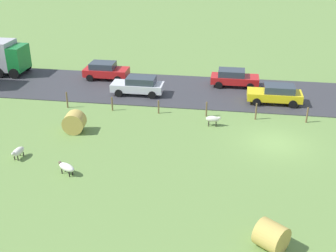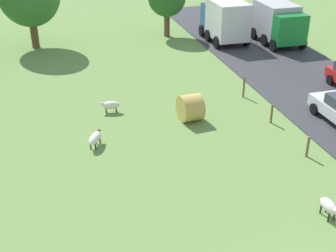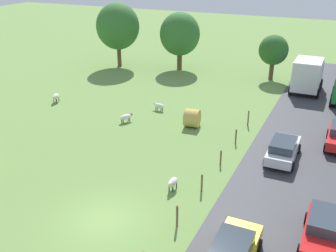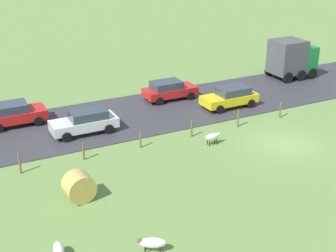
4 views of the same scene
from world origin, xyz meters
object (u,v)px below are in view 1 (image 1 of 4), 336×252
(car_7, at_px, (138,85))
(sheep_2, at_px, (213,119))
(hay_bale_1, at_px, (271,236))
(car_6, at_px, (276,94))
(hay_bale_0, at_px, (74,122))
(truck_1, at_px, (0,56))
(sheep_5, at_px, (66,167))
(sheep_0, at_px, (18,152))
(car_2, at_px, (105,70))
(car_1, at_px, (234,78))

(car_7, bearing_deg, sheep_2, -128.78)
(hay_bale_1, bearing_deg, car_6, -4.70)
(hay_bale_0, relative_size, truck_1, 0.30)
(sheep_5, bearing_deg, sheep_0, 69.82)
(car_2, bearing_deg, sheep_2, -130.00)
(car_1, distance_m, car_2, 11.81)
(truck_1, bearing_deg, car_1, -90.50)
(sheep_0, relative_size, car_1, 0.28)
(sheep_0, height_order, car_1, car_1)
(car_7, bearing_deg, truck_1, 76.17)
(hay_bale_0, distance_m, car_2, 11.34)
(car_2, distance_m, car_6, 15.64)
(sheep_2, distance_m, hay_bale_0, 9.69)
(car_1, bearing_deg, sheep_5, 150.81)
(sheep_2, bearing_deg, hay_bale_1, -165.25)
(sheep_0, height_order, car_7, car_7)
(hay_bale_1, xyz_separation_m, car_1, (20.99, 1.93, 0.20))
(hay_bale_1, distance_m, car_2, 25.25)
(truck_1, relative_size, car_7, 1.13)
(car_1, relative_size, car_7, 0.96)
(sheep_0, bearing_deg, hay_bale_0, -27.63)
(sheep_2, height_order, hay_bale_0, hay_bale_0)
(car_2, xyz_separation_m, car_6, (-3.77, -15.18, -0.02))
(sheep_5, xyz_separation_m, truck_1, (16.67, 12.98, 1.33))
(truck_1, xyz_separation_m, car_1, (-0.19, -22.18, -0.95))
(hay_bale_0, height_order, car_1, car_1)
(hay_bale_1, distance_m, car_6, 17.47)
(car_2, xyz_separation_m, car_7, (-3.52, -3.92, -0.02))
(car_7, bearing_deg, hay_bale_1, -150.91)
(hay_bale_0, height_order, truck_1, truck_1)
(car_2, bearing_deg, hay_bale_0, -174.31)
(sheep_5, xyz_separation_m, car_7, (13.15, -1.30, 0.39))
(hay_bale_0, distance_m, car_1, 15.40)
(sheep_0, distance_m, car_2, 15.38)
(car_6, distance_m, car_7, 11.26)
(sheep_5, distance_m, car_1, 18.87)
(truck_1, bearing_deg, car_2, -89.99)
(sheep_2, xyz_separation_m, sheep_5, (-7.87, 7.87, -0.06))
(hay_bale_1, bearing_deg, sheep_2, 14.75)
(hay_bale_1, xyz_separation_m, truck_1, (21.18, 24.11, 1.15))
(sheep_2, bearing_deg, car_2, 50.00)
(truck_1, bearing_deg, hay_bale_0, -134.46)
(sheep_0, height_order, car_6, car_6)
(sheep_0, bearing_deg, hay_bale_1, -111.61)
(car_2, bearing_deg, car_7, -131.94)
(sheep_0, bearing_deg, car_2, -3.74)
(sheep_5, bearing_deg, truck_1, 37.91)
(sheep_2, relative_size, hay_bale_1, 0.82)
(truck_1, bearing_deg, car_7, -103.83)
(sheep_5, bearing_deg, car_7, -5.66)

